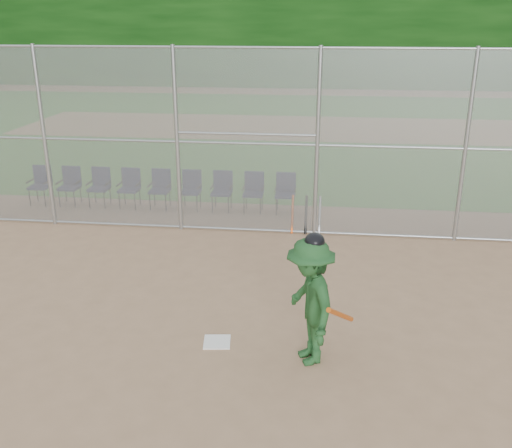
# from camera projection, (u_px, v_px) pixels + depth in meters

# --- Properties ---
(ground) EXTENTS (100.00, 100.00, 0.00)m
(ground) POSITION_uv_depth(u_px,v_px,m) (235.00, 357.00, 8.04)
(ground) COLOR tan
(ground) RESTS_ON ground
(grass_strip) EXTENTS (100.00, 100.00, 0.00)m
(grass_strip) POSITION_uv_depth(u_px,v_px,m) (297.00, 127.00, 24.84)
(grass_strip) COLOR #2D7021
(grass_strip) RESTS_ON ground
(dirt_patch_far) EXTENTS (24.00, 24.00, 0.00)m
(dirt_patch_far) POSITION_uv_depth(u_px,v_px,m) (297.00, 127.00, 24.84)
(dirt_patch_far) COLOR tan
(dirt_patch_far) RESTS_ON ground
(backstop_fence) EXTENTS (16.09, 0.09, 4.00)m
(backstop_fence) POSITION_uv_depth(u_px,v_px,m) (270.00, 141.00, 12.00)
(backstop_fence) COLOR gray
(backstop_fence) RESTS_ON ground
(home_plate) EXTENTS (0.44, 0.44, 0.02)m
(home_plate) POSITION_uv_depth(u_px,v_px,m) (217.00, 342.00, 8.40)
(home_plate) COLOR white
(home_plate) RESTS_ON ground
(batter_at_plate) EXTENTS (1.12, 1.41, 1.89)m
(batter_at_plate) POSITION_uv_depth(u_px,v_px,m) (310.00, 301.00, 7.68)
(batter_at_plate) COLOR #1F4F23
(batter_at_plate) RESTS_ON ground
(spare_bats) EXTENTS (0.66, 0.36, 0.83)m
(spare_bats) POSITION_uv_depth(u_px,v_px,m) (306.00, 215.00, 12.58)
(spare_bats) COLOR #D84C14
(spare_bats) RESTS_ON ground
(chair_0) EXTENTS (0.54, 0.52, 0.96)m
(chair_0) POSITION_uv_depth(u_px,v_px,m) (40.00, 186.00, 14.51)
(chair_0) COLOR #10193D
(chair_0) RESTS_ON ground
(chair_1) EXTENTS (0.54, 0.52, 0.96)m
(chair_1) POSITION_uv_depth(u_px,v_px,m) (69.00, 187.00, 14.42)
(chair_1) COLOR #10193D
(chair_1) RESTS_ON ground
(chair_2) EXTENTS (0.54, 0.52, 0.96)m
(chair_2) POSITION_uv_depth(u_px,v_px,m) (99.00, 188.00, 14.34)
(chair_2) COLOR #10193D
(chair_2) RESTS_ON ground
(chair_3) EXTENTS (0.54, 0.52, 0.96)m
(chair_3) POSITION_uv_depth(u_px,v_px,m) (129.00, 189.00, 14.25)
(chair_3) COLOR #10193D
(chair_3) RESTS_ON ground
(chair_4) EXTENTS (0.54, 0.52, 0.96)m
(chair_4) POSITION_uv_depth(u_px,v_px,m) (159.00, 190.00, 14.17)
(chair_4) COLOR #10193D
(chair_4) RESTS_ON ground
(chair_5) EXTENTS (0.54, 0.52, 0.96)m
(chair_5) POSITION_uv_depth(u_px,v_px,m) (190.00, 191.00, 14.08)
(chair_5) COLOR #10193D
(chair_5) RESTS_ON ground
(chair_6) EXTENTS (0.54, 0.52, 0.96)m
(chair_6) POSITION_uv_depth(u_px,v_px,m) (222.00, 192.00, 14.00)
(chair_6) COLOR #10193D
(chair_6) RESTS_ON ground
(chair_7) EXTENTS (0.54, 0.52, 0.96)m
(chair_7) POSITION_uv_depth(u_px,v_px,m) (253.00, 193.00, 13.91)
(chair_7) COLOR #10193D
(chair_7) RESTS_ON ground
(chair_8) EXTENTS (0.54, 0.52, 0.96)m
(chair_8) POSITION_uv_depth(u_px,v_px,m) (285.00, 194.00, 13.82)
(chair_8) COLOR #10193D
(chair_8) RESTS_ON ground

